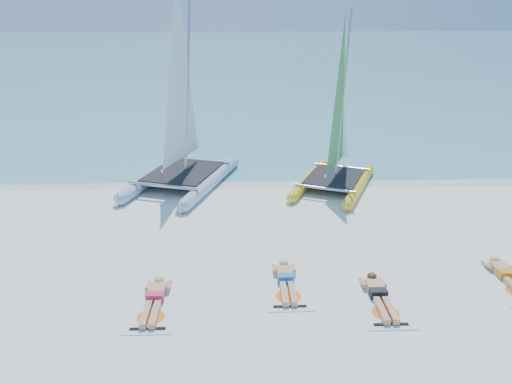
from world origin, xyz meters
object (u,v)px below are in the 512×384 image
sunbather_b (286,279)px  sunbather_a (155,298)px  sunbather_d (507,275)px  catamaran_yellow (339,130)px  towel_b (287,288)px  sunbather_c (379,294)px  towel_c (381,304)px  towel_a (154,308)px  catamaran_blue (181,122)px  towel_d (511,284)px

sunbather_b → sunbather_a: bearing=-166.7°
sunbather_b → sunbather_d: size_ratio=1.00×
catamaran_yellow → towel_b: 7.64m
sunbather_a → sunbather_c: 4.77m
towel_c → sunbather_d: 3.29m
towel_a → sunbather_b: (2.84, 0.87, 0.11)m
sunbather_c → sunbather_d: size_ratio=1.00×
sunbather_c → catamaran_blue: bearing=122.7°
sunbather_b → sunbather_d: (5.09, 0.01, 0.00)m
catamaran_blue → sunbather_b: catamaran_blue is taller
catamaran_blue → towel_a: size_ratio=3.98×
towel_a → towel_c: (4.77, -0.02, 0.00)m
catamaran_yellow → towel_a: size_ratio=3.29×
sunbather_d → towel_d: bearing=-90.0°
catamaran_blue → sunbather_b: (3.00, -6.99, -2.08)m
sunbather_b → sunbather_c: same height
towel_b → sunbather_b: size_ratio=1.07×
sunbather_d → towel_a: bearing=-173.7°
sunbather_a → sunbather_c: size_ratio=1.00×
sunbather_a → towel_b: bearing=9.6°
towel_b → towel_c: bearing=-19.8°
towel_a → towel_c: size_ratio=1.00×
catamaran_blue → towel_d: (8.09, -7.17, -2.19)m
catamaran_blue → towel_b: size_ratio=3.98×
sunbather_b → sunbather_c: size_ratio=1.00×
sunbather_b → sunbather_d: bearing=0.2°
towel_c → sunbather_b: bearing=155.3°
towel_d → catamaran_yellow: bearing=111.0°
catamaran_blue → sunbather_a: catamaran_blue is taller
towel_c → sunbather_c: sunbather_c is taller
sunbather_b → catamaran_blue: bearing=113.2°
catamaran_yellow → sunbather_a: size_ratio=3.52×
sunbather_a → sunbather_b: 2.92m
catamaran_yellow → sunbather_b: (-2.41, -6.80, -1.80)m
catamaran_blue → towel_d: size_ratio=3.98×
catamaran_yellow → towel_b: bearing=-85.4°
towel_c → towel_d: 3.24m
towel_a → towel_b: (2.84, 0.67, 0.00)m
catamaran_yellow → towel_b: (-2.41, -7.00, -1.90)m
catamaran_yellow → towel_a: bearing=-100.8°
catamaran_yellow → sunbather_c: size_ratio=3.52×
towel_b → towel_d: size_ratio=1.00×
sunbather_c → sunbather_d: bearing=12.7°
catamaran_yellow → sunbather_a: (-5.26, -7.48, -1.80)m
catamaran_blue → towel_c: bearing=-40.1°
towel_b → towel_a: bearing=-166.7°
sunbather_b → towel_d: size_ratio=0.93×
sunbather_b → towel_c: (1.93, -0.89, -0.11)m
sunbather_a → sunbather_b: same height
sunbather_a → towel_b: 2.89m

